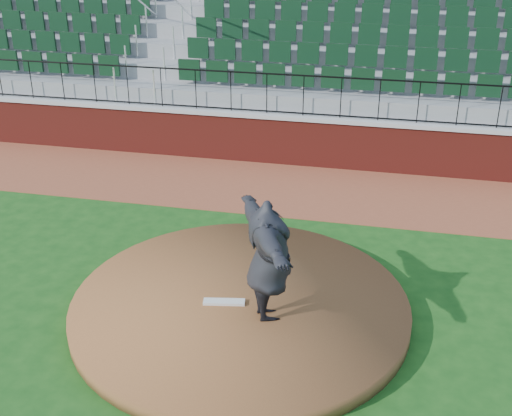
{
  "coord_description": "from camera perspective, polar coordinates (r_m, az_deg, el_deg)",
  "views": [
    {
      "loc": [
        2.18,
        -8.53,
        6.2
      ],
      "look_at": [
        0.0,
        1.5,
        1.3
      ],
      "focal_mm": 45.67,
      "sensor_mm": 36.0,
      "label": 1
    }
  ],
  "objects": [
    {
      "name": "warning_track",
      "position": [
        15.4,
        3.09,
        1.77
      ],
      "size": [
        34.0,
        3.2,
        0.01
      ],
      "primitive_type": "cube",
      "color": "brown",
      "rests_on": "ground"
    },
    {
      "name": "pitchers_mound",
      "position": [
        10.84,
        -1.4,
        -8.58
      ],
      "size": [
        5.53,
        5.53,
        0.25
      ],
      "primitive_type": "cylinder",
      "color": "brown",
      "rests_on": "ground"
    },
    {
      "name": "wall_cap",
      "position": [
        16.44,
        4.12,
        7.94
      ],
      "size": [
        34.0,
        0.45,
        0.1
      ],
      "primitive_type": "cube",
      "color": "#B7B7B7",
      "rests_on": "field_wall"
    },
    {
      "name": "concourse_wall",
      "position": [
        21.45,
        6.53,
        16.11
      ],
      "size": [
        34.0,
        0.5,
        5.5
      ],
      "primitive_type": "cube",
      "color": "maroon",
      "rests_on": "ground"
    },
    {
      "name": "seating_stands",
      "position": [
        18.79,
        5.49,
        13.44
      ],
      "size": [
        34.0,
        5.1,
        4.6
      ],
      "primitive_type": null,
      "color": "gray",
      "rests_on": "ground"
    },
    {
      "name": "wall_railing",
      "position": [
        16.29,
        4.18,
        9.78
      ],
      "size": [
        34.0,
        0.05,
        1.0
      ],
      "primitive_type": null,
      "color": "black",
      "rests_on": "wall_cap"
    },
    {
      "name": "pitcher",
      "position": [
        9.83,
        1.15,
        -4.64
      ],
      "size": [
        1.66,
        2.54,
        2.02
      ],
      "primitive_type": "imported",
      "rotation": [
        0.0,
        0.0,
        2.01
      ],
      "color": "black",
      "rests_on": "pitchers_mound"
    },
    {
      "name": "field_wall",
      "position": [
        16.65,
        4.05,
        5.81
      ],
      "size": [
        34.0,
        0.35,
        1.2
      ],
      "primitive_type": "cube",
      "color": "maroon",
      "rests_on": "ground"
    },
    {
      "name": "pitching_rubber",
      "position": [
        10.68,
        -2.81,
        -8.21
      ],
      "size": [
        0.69,
        0.28,
        0.04
      ],
      "primitive_type": "cube",
      "rotation": [
        0.0,
        0.0,
        0.18
      ],
      "color": "silver",
      "rests_on": "pitchers_mound"
    },
    {
      "name": "ground",
      "position": [
        10.77,
        -1.72,
        -9.65
      ],
      "size": [
        90.0,
        90.0,
        0.0
      ],
      "primitive_type": "plane",
      "color": "#164714",
      "rests_on": "ground"
    }
  ]
}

